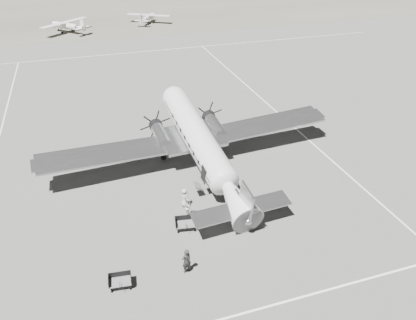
% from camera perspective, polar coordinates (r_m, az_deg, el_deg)
% --- Properties ---
extents(ground, '(260.00, 260.00, 0.00)m').
position_cam_1_polar(ground, '(35.17, -0.22, -2.54)').
color(ground, slate).
rests_on(ground, ground).
extents(taxi_line_near, '(60.00, 0.15, 0.01)m').
position_cam_1_polar(taxi_line_near, '(25.50, 9.96, -19.25)').
color(taxi_line_near, white).
rests_on(taxi_line_near, ground).
extents(taxi_line_right, '(0.15, 80.00, 0.01)m').
position_cam_1_polar(taxi_line_right, '(39.92, 16.42, 0.50)').
color(taxi_line_right, white).
rests_on(taxi_line_right, ground).
extents(taxi_line_horizon, '(90.00, 0.15, 0.01)m').
position_cam_1_polar(taxi_line_horizon, '(71.22, -10.39, 14.67)').
color(taxi_line_horizon, white).
rests_on(taxi_line_horizon, ground).
extents(dc3_airliner, '(28.73, 20.93, 5.23)m').
position_cam_1_polar(dc3_airliner, '(34.90, -1.01, 2.19)').
color(dc3_airliner, '#ACACAF').
rests_on(dc3_airliner, ground).
extents(light_plane_left, '(14.14, 14.01, 2.28)m').
position_cam_1_polar(light_plane_left, '(87.27, -19.19, 17.27)').
color(light_plane_left, silver).
rests_on(light_plane_left, ground).
extents(light_plane_right, '(12.13, 11.52, 1.97)m').
position_cam_1_polar(light_plane_right, '(91.87, -8.45, 19.08)').
color(light_plane_right, silver).
rests_on(light_plane_right, ground).
extents(baggage_cart_near, '(1.73, 1.35, 0.89)m').
position_cam_1_polar(baggage_cart_near, '(29.60, -3.18, -8.94)').
color(baggage_cart_near, '#606060').
rests_on(baggage_cart_near, ground).
extents(baggage_cart_far, '(1.56, 1.18, 0.82)m').
position_cam_1_polar(baggage_cart_far, '(26.25, -12.26, -16.35)').
color(baggage_cart_far, '#606060').
rests_on(baggage_cart_far, ground).
extents(ground_crew, '(0.77, 0.63, 1.82)m').
position_cam_1_polar(ground_crew, '(26.22, -3.06, -13.97)').
color(ground_crew, '#282828').
rests_on(ground_crew, ground).
extents(ramp_agent, '(0.80, 0.92, 1.61)m').
position_cam_1_polar(ramp_agent, '(30.51, -2.67, -6.66)').
color(ramp_agent, silver).
rests_on(ramp_agent, ground).
extents(passenger, '(0.72, 0.89, 1.57)m').
position_cam_1_polar(passenger, '(31.53, -3.33, -5.31)').
color(passenger, beige).
rests_on(passenger, ground).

